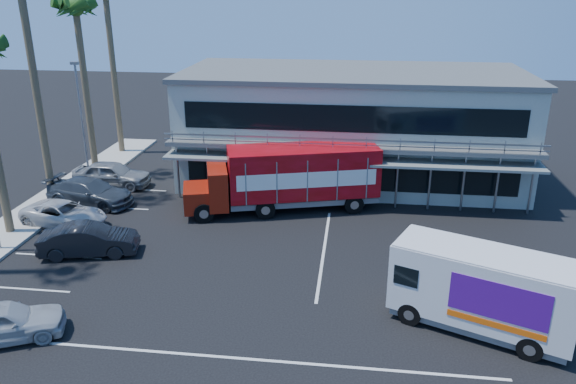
# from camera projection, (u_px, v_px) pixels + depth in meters

# --- Properties ---
(ground) EXTENTS (120.00, 120.00, 0.00)m
(ground) POSITION_uv_depth(u_px,v_px,m) (276.00, 278.00, 25.69)
(ground) COLOR black
(ground) RESTS_ON ground
(building) EXTENTS (22.40, 12.00, 7.30)m
(building) POSITION_uv_depth(u_px,v_px,m) (351.00, 125.00, 37.95)
(building) COLOR #A1A698
(building) RESTS_ON ground
(curb_strip) EXTENTS (3.00, 32.00, 0.16)m
(curb_strip) POSITION_uv_depth(u_px,v_px,m) (39.00, 211.00, 33.00)
(curb_strip) COLOR #A5A399
(curb_strip) RESTS_ON ground
(palm_e) EXTENTS (2.80, 2.80, 12.25)m
(palm_e) POSITION_uv_depth(u_px,v_px,m) (77.00, 18.00, 35.80)
(palm_e) COLOR brown
(palm_e) RESTS_ON ground
(palm_f) EXTENTS (2.80, 2.80, 13.25)m
(palm_f) POSITION_uv_depth(u_px,v_px,m) (106.00, 1.00, 40.65)
(palm_f) COLOR brown
(palm_f) RESTS_ON ground
(light_pole_far) EXTENTS (0.50, 0.25, 8.09)m
(light_pole_far) POSITION_uv_depth(u_px,v_px,m) (82.00, 118.00, 36.01)
(light_pole_far) COLOR gray
(light_pole_far) RESTS_ON ground
(red_truck) EXTENTS (11.55, 5.62, 3.79)m
(red_truck) POSITION_uv_depth(u_px,v_px,m) (290.00, 176.00, 32.71)
(red_truck) COLOR maroon
(red_truck) RESTS_ON ground
(white_van) EXTENTS (7.11, 4.79, 3.29)m
(white_van) POSITION_uv_depth(u_px,v_px,m) (482.00, 290.00, 21.29)
(white_van) COLOR silver
(white_van) RESTS_ON ground
(parked_car_a) EXTENTS (4.85, 3.53, 1.53)m
(parked_car_a) POSITION_uv_depth(u_px,v_px,m) (1.00, 322.00, 20.97)
(parked_car_a) COLOR #AAADB1
(parked_car_a) RESTS_ON ground
(parked_car_b) EXTENTS (4.97, 2.70, 1.56)m
(parked_car_b) POSITION_uv_depth(u_px,v_px,m) (89.00, 240.00, 27.65)
(parked_car_b) COLOR black
(parked_car_b) RESTS_ON ground
(parked_car_c) EXTENTS (5.21, 3.27, 1.34)m
(parked_car_c) POSITION_uv_depth(u_px,v_px,m) (64.00, 214.00, 31.02)
(parked_car_c) COLOR #BCBCBE
(parked_car_c) RESTS_ON ground
(parked_car_d) EXTENTS (5.73, 3.17, 1.57)m
(parked_car_d) POSITION_uv_depth(u_px,v_px,m) (90.00, 192.00, 33.95)
(parked_car_d) COLOR #323A43
(parked_car_d) RESTS_ON ground
(parked_car_e) EXTENTS (5.03, 2.07, 1.71)m
(parked_car_e) POSITION_uv_depth(u_px,v_px,m) (112.00, 174.00, 36.90)
(parked_car_e) COLOR gray
(parked_car_e) RESTS_ON ground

